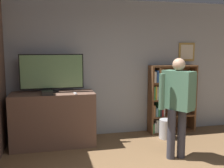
% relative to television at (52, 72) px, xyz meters
% --- Properties ---
extents(wall_back, '(6.20, 0.09, 2.70)m').
position_rel_television_xyz_m(wall_back, '(1.26, 0.35, 0.02)').
color(wall_back, '#9EA3A8').
rests_on(wall_back, ground_plane).
extents(tv_ledge, '(1.48, 0.61, 0.97)m').
position_rel_television_xyz_m(tv_ledge, '(-0.00, -0.08, -0.84)').
color(tv_ledge, brown).
rests_on(tv_ledge, ground_plane).
extents(television, '(1.13, 0.22, 0.69)m').
position_rel_television_xyz_m(television, '(0.00, 0.00, 0.00)').
color(television, black).
rests_on(television, tv_ledge).
extents(game_console, '(0.19, 0.24, 0.07)m').
position_rel_television_xyz_m(game_console, '(-0.08, -0.24, -0.33)').
color(game_console, black).
rests_on(game_console, tv_ledge).
extents(remote_loose, '(0.05, 0.14, 0.02)m').
position_rel_television_xyz_m(remote_loose, '(0.38, -0.30, -0.35)').
color(remote_loose, white).
rests_on(remote_loose, tv_ledge).
extents(bookshelf, '(0.99, 0.28, 1.41)m').
position_rel_television_xyz_m(bookshelf, '(2.35, 0.17, -0.62)').
color(bookshelf, brown).
rests_on(bookshelf, ground_plane).
extents(person, '(0.63, 0.53, 1.61)m').
position_rel_television_xyz_m(person, '(1.92, -1.11, -0.37)').
color(person, '#383842').
rests_on(person, ground_plane).
extents(waste_bin, '(0.27, 0.27, 0.38)m').
position_rel_television_xyz_m(waste_bin, '(2.15, -0.21, -1.14)').
color(waste_bin, '#B7B7BC').
rests_on(waste_bin, ground_plane).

